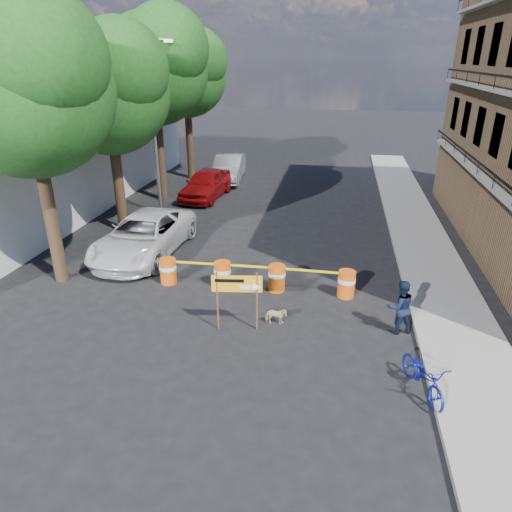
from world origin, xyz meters
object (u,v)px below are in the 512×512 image
at_px(barrel_far_right, 346,283).
at_px(sedan_red, 206,184).
at_px(pedestrian, 400,307).
at_px(barrel_far_left, 168,270).
at_px(suv_white, 144,236).
at_px(bicycle, 426,360).
at_px(detour_sign, 243,288).
at_px(barrel_mid_right, 277,277).
at_px(dog, 276,316).
at_px(barrel_mid_left, 222,274).
at_px(sedan_silver, 229,168).

distance_m(barrel_far_right, sedan_red, 12.78).
height_order(barrel_far_right, pedestrian, pedestrian).
height_order(barrel_far_left, suv_white, suv_white).
relative_size(bicycle, suv_white, 0.32).
height_order(detour_sign, pedestrian, detour_sign).
distance_m(barrel_mid_right, suv_white, 5.95).
bearing_deg(dog, barrel_mid_left, 42.50).
bearing_deg(barrel_far_right, sedan_silver, 117.12).
distance_m(barrel_far_left, bicycle, 8.95).
bearing_deg(pedestrian, suv_white, -43.44).
height_order(barrel_far_right, dog, barrel_far_right).
xyz_separation_m(dog, sedan_silver, (-5.29, 16.38, 0.51)).
height_order(bicycle, sedan_red, bicycle).
bearing_deg(suv_white, pedestrian, -20.73).
xyz_separation_m(barrel_far_left, sedan_red, (-1.58, 10.33, 0.32)).
bearing_deg(pedestrian, barrel_mid_right, -47.09).
relative_size(detour_sign, pedestrian, 1.13).
xyz_separation_m(barrel_far_right, sedan_silver, (-7.31, 14.28, 0.31)).
xyz_separation_m(barrel_mid_right, suv_white, (-5.56, 2.10, 0.32)).
height_order(barrel_mid_left, barrel_far_right, same).
distance_m(detour_sign, sedan_silver, 17.40).
relative_size(pedestrian, dog, 2.50).
xyz_separation_m(bicycle, sedan_red, (-9.39, 14.67, -0.12)).
xyz_separation_m(barrel_mid_left, barrel_far_right, (4.15, 0.02, 0.00)).
relative_size(sedan_red, sedan_silver, 0.97).
distance_m(sedan_red, sedan_silver, 4.06).
bearing_deg(sedan_red, barrel_mid_right, -57.38).
xyz_separation_m(barrel_mid_left, bicycle, (5.90, -4.42, 0.44)).
relative_size(barrel_mid_left, sedan_red, 0.19).
xyz_separation_m(bicycle, sedan_silver, (-9.06, 18.72, -0.13)).
bearing_deg(suv_white, barrel_far_left, -48.71).
bearing_deg(bicycle, sedan_red, 101.92).
xyz_separation_m(dog, suv_white, (-5.83, 4.23, 0.51)).
xyz_separation_m(detour_sign, bicycle, (4.64, -1.90, -0.42)).
bearing_deg(barrel_far_right, dog, -133.92).
xyz_separation_m(dog, sedan_red, (-5.62, 12.34, 0.52)).
xyz_separation_m(barrel_mid_left, pedestrian, (5.60, -1.85, 0.34)).
distance_m(pedestrian, bicycle, 2.59).
bearing_deg(barrel_mid_right, suv_white, 159.28).
height_order(barrel_mid_left, sedan_silver, sedan_silver).
bearing_deg(sedan_silver, dog, -76.96).
bearing_deg(pedestrian, detour_sign, -11.46).
distance_m(detour_sign, suv_white, 6.83).
bearing_deg(bicycle, barrel_far_right, 90.76).
bearing_deg(suv_white, dog, -33.43).
xyz_separation_m(barrel_far_left, detour_sign, (3.17, -2.44, 0.86)).
relative_size(barrel_mid_left, pedestrian, 0.56).
height_order(barrel_far_left, barrel_mid_left, same).
height_order(barrel_mid_right, dog, barrel_mid_right).
xyz_separation_m(detour_sign, suv_white, (-4.96, 4.67, -0.55)).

